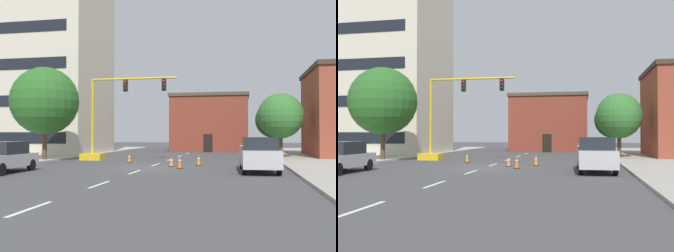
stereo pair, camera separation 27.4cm
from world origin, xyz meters
TOP-DOWN VIEW (x-y plane):
  - ground_plane at (0.00, 0.00)m, footprint 160.00×160.00m
  - sidewalk_left at (-11.80, 8.00)m, footprint 6.00×56.00m
  - sidewalk_right at (11.80, 8.00)m, footprint 6.00×56.00m
  - lane_stripe_seg_0 at (0.00, -14.00)m, footprint 0.16×2.40m
  - lane_stripe_seg_1 at (0.00, -8.50)m, footprint 0.16×2.40m
  - lane_stripe_seg_2 at (0.00, -3.00)m, footprint 0.16×2.40m
  - lane_stripe_seg_3 at (0.00, 2.50)m, footprint 0.16×2.40m
  - lane_stripe_seg_4 at (0.00, 8.00)m, footprint 0.16×2.40m
  - lane_stripe_seg_5 at (0.00, 13.50)m, footprint 0.16×2.40m
  - lane_stripe_seg_6 at (0.00, 19.00)m, footprint 0.16×2.40m
  - building_tall_left at (-16.04, 15.29)m, footprint 13.96×10.96m
  - building_brick_center at (2.01, 27.10)m, footprint 9.89×9.68m
  - traffic_signal_gantry at (-5.31, 6.28)m, footprint 8.11×1.20m
  - tree_right_far at (9.44, 19.42)m, footprint 3.90×3.90m
  - tree_left_near at (-9.62, 4.39)m, footprint 5.47×5.47m
  - tree_right_mid at (9.43, 11.32)m, footprint 4.04×4.04m
  - pickup_truck_silver at (6.96, -1.51)m, footprint 2.18×5.46m
  - sedan_silver_near_left at (-7.06, -4.79)m, footprint 1.96×4.54m
  - traffic_cone_roadside_a at (3.06, 2.43)m, footprint 0.36×0.36m
  - traffic_cone_roadside_b at (-2.52, 4.38)m, footprint 0.36×0.36m
  - traffic_cone_roadside_c at (1.37, 1.15)m, footprint 0.36×0.36m
  - traffic_cone_roadside_d at (2.16, -0.25)m, footprint 0.36×0.36m

SIDE VIEW (x-z plane):
  - ground_plane at x=0.00m, z-range 0.00..0.00m
  - lane_stripe_seg_0 at x=0.00m, z-range 0.00..0.01m
  - lane_stripe_seg_1 at x=0.00m, z-range 0.00..0.01m
  - lane_stripe_seg_2 at x=0.00m, z-range 0.00..0.01m
  - lane_stripe_seg_3 at x=0.00m, z-range 0.00..0.01m
  - lane_stripe_seg_4 at x=0.00m, z-range 0.00..0.01m
  - lane_stripe_seg_5 at x=0.00m, z-range 0.00..0.01m
  - lane_stripe_seg_6 at x=0.00m, z-range 0.00..0.01m
  - sidewalk_left at x=-11.80m, z-range 0.00..0.14m
  - sidewalk_right at x=11.80m, z-range 0.00..0.14m
  - traffic_cone_roadside_c at x=1.37m, z-range -0.01..0.63m
  - traffic_cone_roadside_b at x=-2.52m, z-range -0.01..0.66m
  - traffic_cone_roadside_a at x=3.06m, z-range -0.01..0.71m
  - traffic_cone_roadside_d at x=2.16m, z-range -0.01..0.77m
  - sedan_silver_near_left at x=-7.06m, z-range 0.02..1.76m
  - pickup_truck_silver at x=6.96m, z-range -0.02..1.97m
  - traffic_signal_gantry at x=-5.31m, z-range -1.23..5.60m
  - building_brick_center at x=2.01m, z-range 0.01..7.30m
  - tree_right_far at x=9.44m, z-range 0.88..6.57m
  - tree_right_mid at x=9.43m, z-range 0.89..6.72m
  - tree_left_near at x=-9.62m, z-range 1.05..8.64m
  - building_tall_left at x=-16.04m, z-range 0.01..22.14m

